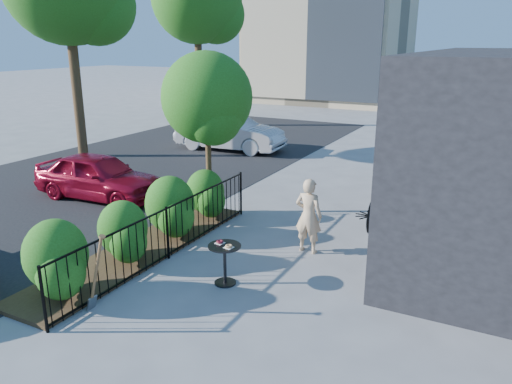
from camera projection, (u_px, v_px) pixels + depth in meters
The scene contains 12 objects.
ground at pixel (233, 274), 9.40m from camera, with size 120.00×120.00×0.00m, color gray.
fence at pixel (167, 232), 9.90m from camera, with size 0.05×6.05×1.10m.
planting_bed at pixel (142, 250), 10.36m from camera, with size 1.30×6.00×0.08m, color #382616.
shrubs at pixel (146, 219), 10.20m from camera, with size 1.10×5.60×1.24m.
patio_tree at pixel (208, 104), 11.92m from camera, with size 2.20×2.20×3.94m.
street at pixel (82, 186), 15.03m from camera, with size 9.00×30.00×0.01m, color black.
street_tree_far at pixel (197, 3), 23.90m from camera, with size 4.40×4.40×8.28m.
cafe_table at pixel (225, 257), 8.88m from camera, with size 0.59×0.59×0.79m.
woman at pixel (309, 216), 10.16m from camera, with size 0.57×0.38×1.57m, color #D0AD86.
shovel at pixel (96, 277), 7.92m from camera, with size 0.48×0.18×1.40m.
car_red at pixel (99, 176), 13.72m from camera, with size 1.49×3.72×1.27m, color maroon.
car_silver at pixel (230, 132), 19.75m from camera, with size 1.52×4.36×1.44m, color #B7B6BC.
Camera 1 is at (4.32, -7.38, 4.22)m, focal length 35.00 mm.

